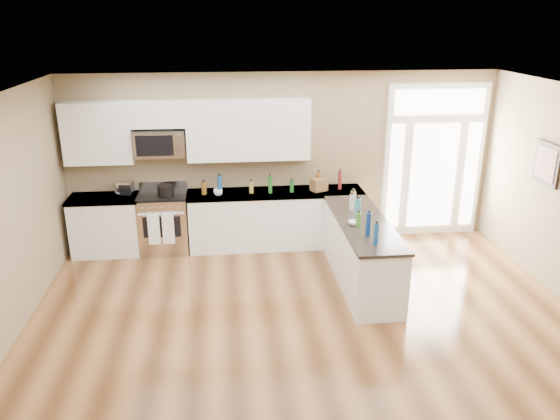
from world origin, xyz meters
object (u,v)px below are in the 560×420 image
(peninsula_cabinet, at_px, (361,254))
(stockpot, at_px, (165,190))
(kitchen_range, at_px, (164,222))
(toaster_oven, at_px, (126,188))

(peninsula_cabinet, xyz_separation_m, stockpot, (-2.82, 1.36, 0.61))
(stockpot, bearing_deg, kitchen_range, 128.30)
(toaster_oven, bearing_deg, stockpot, -6.80)
(peninsula_cabinet, distance_m, stockpot, 3.19)
(peninsula_cabinet, relative_size, kitchen_range, 2.15)
(peninsula_cabinet, height_order, kitchen_range, kitchen_range)
(stockpot, bearing_deg, toaster_oven, 162.18)
(kitchen_range, xyz_separation_m, toaster_oven, (-0.57, 0.12, 0.56))
(kitchen_range, relative_size, toaster_oven, 4.53)
(kitchen_range, bearing_deg, peninsula_cabinet, -26.60)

